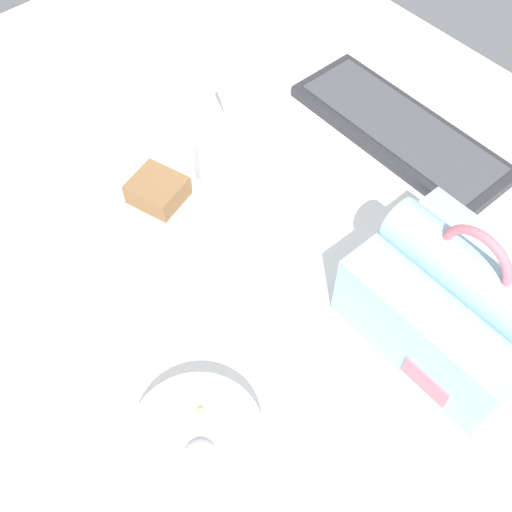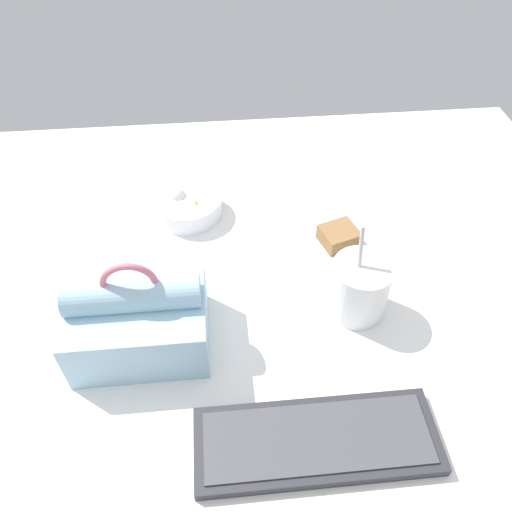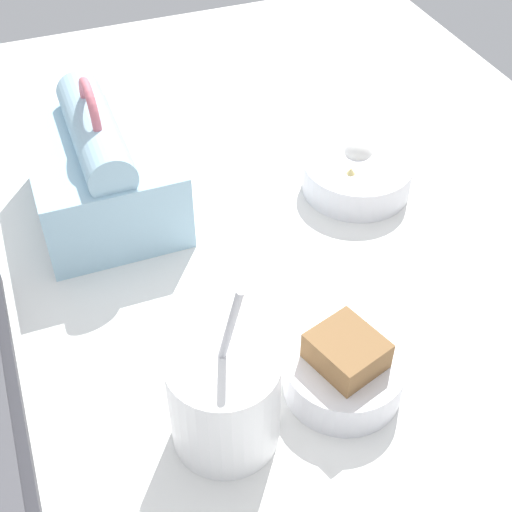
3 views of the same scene
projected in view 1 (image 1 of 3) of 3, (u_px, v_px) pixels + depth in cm
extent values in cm
cube|color=white|center=(261.00, 276.00, 80.66)|extent=(140.00, 110.00, 2.00)
cube|color=#2D2D33|center=(400.00, 132.00, 92.84)|extent=(33.55, 12.04, 1.80)
cube|color=#47474C|center=(401.00, 126.00, 91.99)|extent=(30.87, 9.88, 0.30)
cube|color=#9EC6DB|center=(453.00, 306.00, 71.31)|extent=(20.95, 16.38, 9.84)
cylinder|color=#9EC6DB|center=(469.00, 274.00, 66.08)|extent=(19.90, 5.41, 5.41)
cube|color=#DB707F|center=(425.00, 382.00, 68.41)|extent=(5.87, 0.30, 2.95)
torus|color=#DB707F|center=(475.00, 261.00, 64.08)|extent=(8.33, 1.00, 8.33)
cylinder|color=white|center=(229.00, 144.00, 85.47)|extent=(9.80, 9.80, 10.36)
cylinder|color=olive|center=(227.00, 116.00, 81.48)|extent=(8.63, 8.63, 0.60)
cylinder|color=silver|center=(228.00, 112.00, 79.82)|extent=(0.70, 3.56, 11.73)
cylinder|color=silver|center=(161.00, 208.00, 83.12)|extent=(11.46, 11.46, 4.06)
cube|color=olive|center=(159.00, 197.00, 81.30)|extent=(7.77, 7.40, 5.68)
cylinder|color=silver|center=(197.00, 442.00, 65.30)|extent=(13.73, 13.73, 4.13)
ellipsoid|color=white|center=(201.00, 459.00, 62.73)|extent=(3.73, 3.73, 4.39)
cone|color=#F4DB84|center=(201.00, 414.00, 65.85)|extent=(6.20, 6.20, 3.51)
sphere|color=#4C5623|center=(167.00, 472.00, 63.38)|extent=(1.65, 1.65, 1.65)
sphere|color=#4C5623|center=(177.00, 471.00, 63.43)|extent=(1.65, 1.65, 1.65)
sphere|color=#4C5623|center=(185.00, 465.00, 63.77)|extent=(1.65, 1.65, 1.65)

